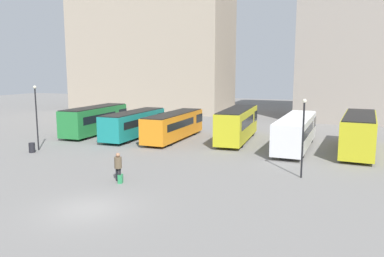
{
  "coord_description": "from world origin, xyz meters",
  "views": [
    {
      "loc": [
        11.58,
        -15.11,
        6.99
      ],
      "look_at": [
        -0.17,
        15.16,
        2.0
      ],
      "focal_mm": 35.0,
      "sensor_mm": 36.0,
      "label": 1
    }
  ],
  "objects_px": {
    "bus_2": "(174,125)",
    "suitcase": "(120,179)",
    "bus_0": "(96,119)",
    "bus_4": "(296,131)",
    "traveler": "(118,164)",
    "trash_bin": "(32,148)",
    "bus_5": "(359,132)",
    "lamp_post_1": "(36,113)",
    "lamp_post_0": "(303,131)",
    "bus_1": "(134,123)",
    "bus_3": "(238,123)"
  },
  "relations": [
    {
      "from": "bus_2",
      "to": "suitcase",
      "type": "relative_size",
      "value": 13.16
    },
    {
      "from": "bus_0",
      "to": "bus_4",
      "type": "bearing_deg",
      "value": -92.43
    },
    {
      "from": "traveler",
      "to": "trash_bin",
      "type": "relative_size",
      "value": 2.17
    },
    {
      "from": "bus_5",
      "to": "bus_4",
      "type": "bearing_deg",
      "value": 99.12
    },
    {
      "from": "bus_2",
      "to": "lamp_post_1",
      "type": "bearing_deg",
      "value": 135.86
    },
    {
      "from": "bus_2",
      "to": "suitcase",
      "type": "distance_m",
      "value": 15.73
    },
    {
      "from": "bus_4",
      "to": "lamp_post_1",
      "type": "distance_m",
      "value": 23.29
    },
    {
      "from": "suitcase",
      "to": "trash_bin",
      "type": "relative_size",
      "value": 0.94
    },
    {
      "from": "bus_5",
      "to": "lamp_post_0",
      "type": "relative_size",
      "value": 2.11
    },
    {
      "from": "bus_1",
      "to": "bus_3",
      "type": "bearing_deg",
      "value": -79.11
    },
    {
      "from": "suitcase",
      "to": "bus_5",
      "type": "bearing_deg",
      "value": -59.98
    },
    {
      "from": "lamp_post_0",
      "to": "trash_bin",
      "type": "relative_size",
      "value": 6.15
    },
    {
      "from": "bus_0",
      "to": "bus_4",
      "type": "height_order",
      "value": "bus_0"
    },
    {
      "from": "bus_0",
      "to": "traveler",
      "type": "xyz_separation_m",
      "value": [
        12.27,
        -14.8,
        -0.57
      ]
    },
    {
      "from": "suitcase",
      "to": "lamp_post_0",
      "type": "distance_m",
      "value": 12.15
    },
    {
      "from": "bus_4",
      "to": "bus_2",
      "type": "bearing_deg",
      "value": 90.7
    },
    {
      "from": "bus_5",
      "to": "lamp_post_1",
      "type": "distance_m",
      "value": 28.35
    },
    {
      "from": "suitcase",
      "to": "lamp_post_1",
      "type": "distance_m",
      "value": 13.91
    },
    {
      "from": "bus_4",
      "to": "lamp_post_0",
      "type": "xyz_separation_m",
      "value": [
        1.39,
        -9.75,
        1.5
      ]
    },
    {
      "from": "bus_1",
      "to": "trash_bin",
      "type": "xyz_separation_m",
      "value": [
        -4.54,
        -9.81,
        -1.09
      ]
    },
    {
      "from": "traveler",
      "to": "lamp_post_1",
      "type": "relative_size",
      "value": 0.32
    },
    {
      "from": "trash_bin",
      "to": "bus_3",
      "type": "bearing_deg",
      "value": 38.23
    },
    {
      "from": "lamp_post_0",
      "to": "bus_5",
      "type": "bearing_deg",
      "value": 69.2
    },
    {
      "from": "bus_2",
      "to": "bus_3",
      "type": "height_order",
      "value": "bus_3"
    },
    {
      "from": "suitcase",
      "to": "bus_3",
      "type": "bearing_deg",
      "value": -28.07
    },
    {
      "from": "bus_5",
      "to": "traveler",
      "type": "height_order",
      "value": "bus_5"
    },
    {
      "from": "bus_1",
      "to": "traveler",
      "type": "height_order",
      "value": "bus_1"
    },
    {
      "from": "bus_4",
      "to": "lamp_post_1",
      "type": "xyz_separation_m",
      "value": [
        -21.32,
        -9.2,
        1.77
      ]
    },
    {
      "from": "bus_2",
      "to": "traveler",
      "type": "height_order",
      "value": "bus_2"
    },
    {
      "from": "suitcase",
      "to": "lamp_post_1",
      "type": "xyz_separation_m",
      "value": [
        -12.19,
        5.94,
        3.1
      ]
    },
    {
      "from": "suitcase",
      "to": "lamp_post_0",
      "type": "height_order",
      "value": "lamp_post_0"
    },
    {
      "from": "traveler",
      "to": "lamp_post_1",
      "type": "height_order",
      "value": "lamp_post_1"
    },
    {
      "from": "bus_1",
      "to": "lamp_post_0",
      "type": "xyz_separation_m",
      "value": [
        17.96,
        -9.38,
        1.59
      ]
    },
    {
      "from": "bus_0",
      "to": "bus_1",
      "type": "xyz_separation_m",
      "value": [
        5.2,
        -0.4,
        -0.15
      ]
    },
    {
      "from": "lamp_post_1",
      "to": "bus_0",
      "type": "bearing_deg",
      "value": 92.8
    },
    {
      "from": "bus_0",
      "to": "bus_5",
      "type": "distance_m",
      "value": 27.05
    },
    {
      "from": "bus_1",
      "to": "bus_3",
      "type": "xyz_separation_m",
      "value": [
        10.66,
        2.16,
        0.25
      ]
    },
    {
      "from": "traveler",
      "to": "bus_5",
      "type": "bearing_deg",
      "value": -61.38
    },
    {
      "from": "bus_3",
      "to": "lamp_post_1",
      "type": "bearing_deg",
      "value": 122.19
    },
    {
      "from": "bus_5",
      "to": "bus_2",
      "type": "bearing_deg",
      "value": 94.76
    },
    {
      "from": "traveler",
      "to": "lamp_post_0",
      "type": "relative_size",
      "value": 0.35
    },
    {
      "from": "bus_5",
      "to": "trash_bin",
      "type": "xyz_separation_m",
      "value": [
        -26.38,
        -10.66,
        -1.36
      ]
    },
    {
      "from": "traveler",
      "to": "bus_2",
      "type": "bearing_deg",
      "value": -7.06
    },
    {
      "from": "lamp_post_0",
      "to": "trash_bin",
      "type": "bearing_deg",
      "value": -178.9
    },
    {
      "from": "bus_0",
      "to": "bus_3",
      "type": "bearing_deg",
      "value": -86.04
    },
    {
      "from": "bus_0",
      "to": "suitcase",
      "type": "xyz_separation_m",
      "value": [
        12.64,
        -15.16,
        -1.39
      ]
    },
    {
      "from": "bus_1",
      "to": "bus_2",
      "type": "distance_m",
      "value": 4.4
    },
    {
      "from": "bus_1",
      "to": "bus_2",
      "type": "xyz_separation_m",
      "value": [
        4.36,
        0.61,
        -0.02
      ]
    },
    {
      "from": "traveler",
      "to": "bus_3",
      "type": "bearing_deg",
      "value": -29.53
    },
    {
      "from": "lamp_post_0",
      "to": "bus_2",
      "type": "bearing_deg",
      "value": 143.7
    }
  ]
}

